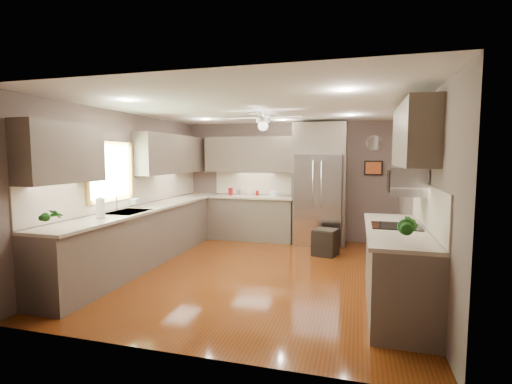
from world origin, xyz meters
The scene contains 28 objects.
floor centered at (0.00, 0.00, 0.00)m, with size 5.00×5.00×0.00m, color #52240A.
ceiling centered at (0.00, 0.00, 2.50)m, with size 5.00×5.00×0.00m, color white.
wall_back centered at (0.00, 2.50, 1.25)m, with size 4.50×4.50×0.00m, color brown.
wall_front centered at (0.00, -2.50, 1.25)m, with size 4.50×4.50×0.00m, color brown.
wall_left centered at (-2.25, 0.00, 1.25)m, with size 5.00×5.00×0.00m, color brown.
wall_right centered at (2.25, 0.00, 1.25)m, with size 5.00×5.00×0.00m, color brown.
canister_a centered at (-1.23, 2.24, 1.02)m, with size 0.10×0.10×0.16m, color maroon.
canister_b centered at (-1.02, 2.19, 1.01)m, with size 0.09×0.09×0.14m, color silver.
canister_c centered at (-0.78, 2.21, 1.03)m, with size 0.10×0.10×0.16m, color beige.
canister_d centered at (-0.62, 2.23, 1.00)m, with size 0.07×0.07×0.11m, color maroon.
soap_bottle centered at (-2.07, -0.07, 1.04)m, with size 0.09×0.10×0.21m, color white.
potted_plant_left centered at (-1.94, -1.98, 1.11)m, with size 0.17×0.12×0.33m, color #1B5418.
potted_plant_right centered at (1.93, -1.68, 1.12)m, with size 0.20×0.16×0.36m, color #1B5418.
bowl centered at (-0.26, 2.23, 0.96)m, with size 0.20×0.20×0.05m, color beige.
left_run centered at (-1.95, 0.15, 0.48)m, with size 0.65×4.70×1.45m.
back_run centered at (-0.72, 2.20, 0.48)m, with size 1.85×0.65×1.45m.
uppers centered at (-0.74, 0.71, 1.87)m, with size 4.50×4.70×0.95m.
window centered at (-2.22, -0.50, 1.55)m, with size 0.05×1.12×0.92m.
sink centered at (-1.93, -0.50, 0.91)m, with size 0.50×0.70×0.32m.
refrigerator centered at (0.70, 2.16, 1.19)m, with size 1.06×0.75×2.45m.
right_run centered at (1.93, -0.80, 0.48)m, with size 0.70×2.20×1.45m.
microwave centered at (2.03, -0.55, 1.48)m, with size 0.43×0.55×0.34m.
ceiling_fan centered at (0.00, 0.30, 2.33)m, with size 1.18×1.18×0.32m.
recessed_lights centered at (-0.04, 0.40, 2.49)m, with size 2.84×3.14×0.01m.
wall_clock centered at (1.75, 2.48, 2.05)m, with size 0.30×0.03×0.30m.
framed_print centered at (1.75, 2.48, 1.55)m, with size 0.36×0.03×0.30m.
stool centered at (0.92, 1.29, 0.24)m, with size 0.50×0.50×0.48m.
paper_towel centered at (-1.94, -1.12, 1.08)m, with size 0.12×0.12×0.29m.
Camera 1 is at (1.45, -5.39, 1.78)m, focal length 26.00 mm.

